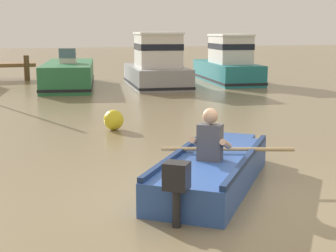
# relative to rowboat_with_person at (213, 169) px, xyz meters

# --- Properties ---
(ground_plane) EXTENTS (120.00, 120.00, 0.00)m
(ground_plane) POSITION_rel_rowboat_with_person_xyz_m (-0.13, -0.80, -0.25)
(ground_plane) COLOR #7A6B4C
(rowboat_with_person) EXTENTS (2.76, 3.30, 1.19)m
(rowboat_with_person) POSITION_rel_rowboat_with_person_xyz_m (0.00, 0.00, 0.00)
(rowboat_with_person) COLOR #2D519E
(rowboat_with_person) RESTS_ON ground
(moored_boat_green) EXTENTS (2.87, 6.09, 1.56)m
(moored_boat_green) POSITION_rel_rowboat_with_person_xyz_m (-0.45, 14.01, 0.22)
(moored_boat_green) COLOR #287042
(moored_boat_green) RESTS_ON ground
(moored_boat_grey) EXTENTS (2.55, 4.79, 2.17)m
(moored_boat_grey) POSITION_rel_rowboat_with_person_xyz_m (2.93, 13.02, 0.54)
(moored_boat_grey) COLOR gray
(moored_boat_grey) RESTS_ON ground
(moored_boat_teal) EXTENTS (2.37, 5.53, 2.08)m
(moored_boat_teal) POSITION_rel_rowboat_with_person_xyz_m (6.37, 13.83, 0.51)
(moored_boat_teal) COLOR #1E727A
(moored_boat_teal) RESTS_ON ground
(mooring_buoy) EXTENTS (0.47, 0.47, 0.47)m
(mooring_buoy) POSITION_rel_rowboat_with_person_xyz_m (-0.55, 4.64, -0.02)
(mooring_buoy) COLOR yellow
(mooring_buoy) RESTS_ON ground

